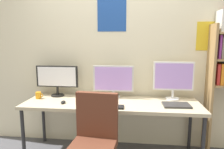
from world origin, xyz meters
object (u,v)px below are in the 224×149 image
object	(u,v)px
monitor_right	(173,78)
keyboard_main	(109,107)
monitor_center	(113,80)
laptop_closed	(176,105)
desk	(112,106)
coffee_mug	(39,95)
monitor_left	(57,78)
computer_mouse	(63,102)

from	to	relation	value
monitor_right	keyboard_main	size ratio (longest dim) A/B	1.53
monitor_center	monitor_right	size ratio (longest dim) A/B	1.05
monitor_center	laptop_closed	xyz separation A→B (m)	(0.80, -0.29, -0.23)
desk	monitor_center	bearing A→B (deg)	90.00
coffee_mug	monitor_center	bearing A→B (deg)	9.17
desk	monitor_left	bearing A→B (deg)	165.13
desk	monitor_center	xyz separation A→B (m)	(0.00, 0.21, 0.29)
monitor_center	monitor_right	bearing A→B (deg)	-0.00
monitor_left	coffee_mug	xyz separation A→B (m)	(-0.21, -0.16, -0.21)
monitor_center	coffee_mug	world-z (taller)	monitor_center
desk	coffee_mug	size ratio (longest dim) A/B	21.12
monitor_center	coffee_mug	xyz separation A→B (m)	(-1.01, -0.16, -0.20)
laptop_closed	coffee_mug	size ratio (longest dim) A/B	3.02
desk	monitor_right	size ratio (longest dim) A/B	4.27
monitor_left	monitor_center	size ratio (longest dim) A/B	1.08
desk	laptop_closed	distance (m)	0.80
desk	monitor_left	size ratio (longest dim) A/B	3.75
keyboard_main	laptop_closed	distance (m)	0.81
monitor_left	laptop_closed	world-z (taller)	monitor_left
computer_mouse	coffee_mug	size ratio (longest dim) A/B	0.91
desk	coffee_mug	world-z (taller)	coffee_mug
keyboard_main	coffee_mug	world-z (taller)	coffee_mug
desk	monitor_right	bearing A→B (deg)	14.87
computer_mouse	laptop_closed	xyz separation A→B (m)	(1.40, 0.05, -0.00)
monitor_right	computer_mouse	xyz separation A→B (m)	(-1.40, -0.34, -0.27)
desk	coffee_mug	xyz separation A→B (m)	(-1.01, 0.05, 0.10)
monitor_right	coffee_mug	xyz separation A→B (m)	(-1.81, -0.16, -0.24)
monitor_right	coffee_mug	distance (m)	1.83
monitor_left	desk	bearing A→B (deg)	-14.87
keyboard_main	computer_mouse	distance (m)	0.61
keyboard_main	coffee_mug	xyz separation A→B (m)	(-1.01, 0.28, 0.04)
desk	laptop_closed	world-z (taller)	laptop_closed
monitor_right	computer_mouse	world-z (taller)	monitor_right
keyboard_main	coffee_mug	size ratio (longest dim) A/B	3.23
monitor_left	coffee_mug	distance (m)	0.34
monitor_center	keyboard_main	world-z (taller)	monitor_center
monitor_left	coffee_mug	world-z (taller)	monitor_left
keyboard_main	monitor_right	bearing A→B (deg)	28.95
computer_mouse	laptop_closed	distance (m)	1.40
monitor_left	keyboard_main	world-z (taller)	monitor_left
computer_mouse	coffee_mug	bearing A→B (deg)	156.21
monitor_right	laptop_closed	bearing A→B (deg)	-90.35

